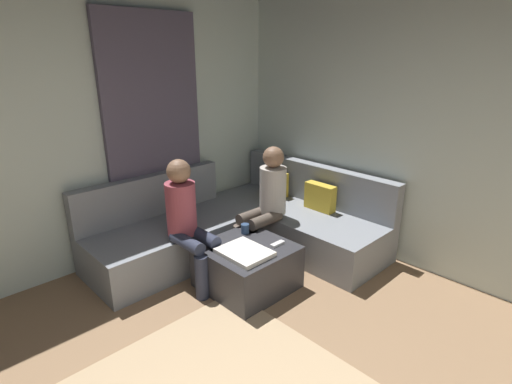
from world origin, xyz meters
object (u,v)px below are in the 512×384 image
Objects in this scene: game_remote at (278,244)px; sectional_couch at (244,225)px; person_on_couch_back at (266,199)px; person_on_couch_side at (188,219)px; coffee_mug at (245,229)px; ottoman at (247,266)px.

sectional_couch is at bearing 159.93° from game_remote.
person_on_couch_back and person_on_couch_side have the same top height.
sectional_couch is 17.00× the size of game_remote.
person_on_couch_back is at bearing 102.09° from coffee_mug.
sectional_couch is at bearing 10.67° from person_on_couch_back.
ottoman is 0.36m from game_remote.
person_on_couch_back is at bearing 10.67° from sectional_couch.
game_remote is (0.40, 0.04, -0.04)m from coffee_mug.
coffee_mug is (-0.22, 0.18, 0.26)m from ottoman.
sectional_couch is 0.48m from person_on_couch_back.
sectional_couch is 0.78m from ottoman.
ottoman is (0.59, -0.50, -0.07)m from sectional_couch.
sectional_couch is 2.12× the size of person_on_couch_back.
game_remote is 0.12× the size of person_on_couch_back.
person_on_couch_back reaches higher than game_remote.
coffee_mug is (0.37, -0.32, 0.19)m from sectional_couch.
person_on_couch_back is at bearing 118.35° from ottoman.
person_on_couch_back is (-0.08, 0.38, 0.19)m from coffee_mug.
sectional_couch is 0.53m from coffee_mug.
game_remote is at bearing 50.71° from ottoman.
game_remote is at bearing 144.93° from person_on_couch_back.
person_on_couch_side is (0.15, -0.83, 0.38)m from sectional_couch.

